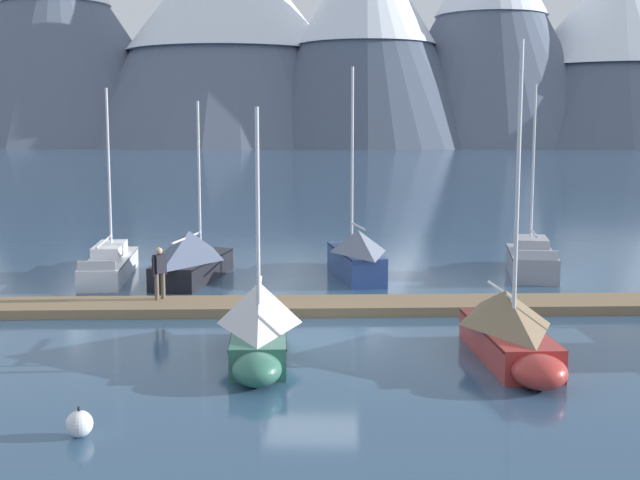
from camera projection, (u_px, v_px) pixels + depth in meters
name	position (u px, v px, depth m)	size (l,w,h in m)	color
ground_plane	(312.00, 342.00, 23.20)	(700.00, 700.00, 0.00)	#2D4C6B
mountain_west_summit	(57.00, 32.00, 243.18)	(81.17, 81.17, 62.30)	slate
mountain_central_massif	(228.00, 25.00, 244.31)	(95.63, 95.63, 63.93)	slate
mountain_shoulder_ridge	(366.00, 31.00, 229.35)	(67.27, 67.27, 58.18)	#4C566B
mountain_east_summit	(491.00, 26.00, 235.26)	(67.90, 67.90, 63.06)	slate
mountain_rear_spur	(619.00, 46.00, 239.62)	(89.79, 89.79, 52.18)	#4C566B
dock	(318.00, 306.00, 27.14)	(26.40, 4.01, 0.30)	#846B4C
sailboat_second_berth	(112.00, 262.00, 33.48)	(2.33, 7.55, 7.28)	silver
sailboat_mid_dock_port	(194.00, 256.00, 32.52)	(2.51, 6.81, 6.78)	black
sailboat_mid_dock_starboard	(259.00, 323.00, 21.66)	(1.88, 5.68, 6.30)	#336B56
sailboat_far_berth	(354.00, 253.00, 33.13)	(2.58, 6.29, 8.08)	navy
sailboat_outer_slip	(510.00, 328.00, 21.37)	(2.03, 5.66, 7.88)	#B2332D
sailboat_end_of_dock	(530.00, 258.00, 33.97)	(2.27, 5.99, 7.44)	#93939E
person_on_dock	(159.00, 270.00, 27.29)	(0.41, 0.49, 1.69)	brown
mooring_buoy_channel_marker	(80.00, 424.00, 16.13)	(0.51, 0.51, 0.59)	white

